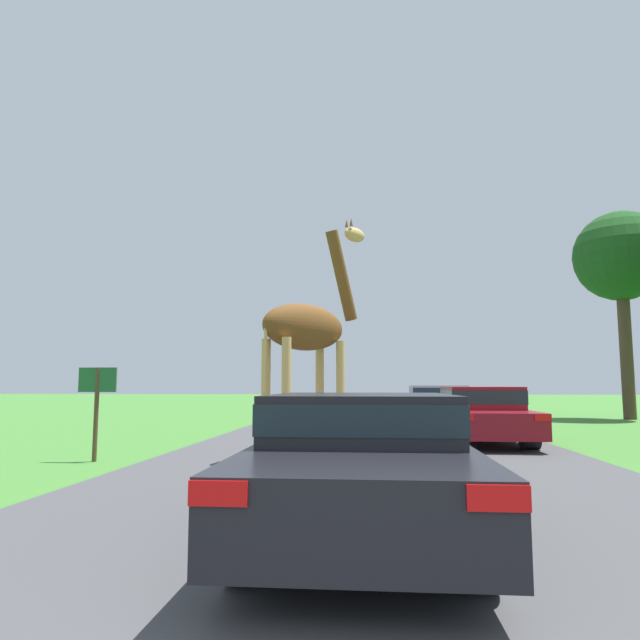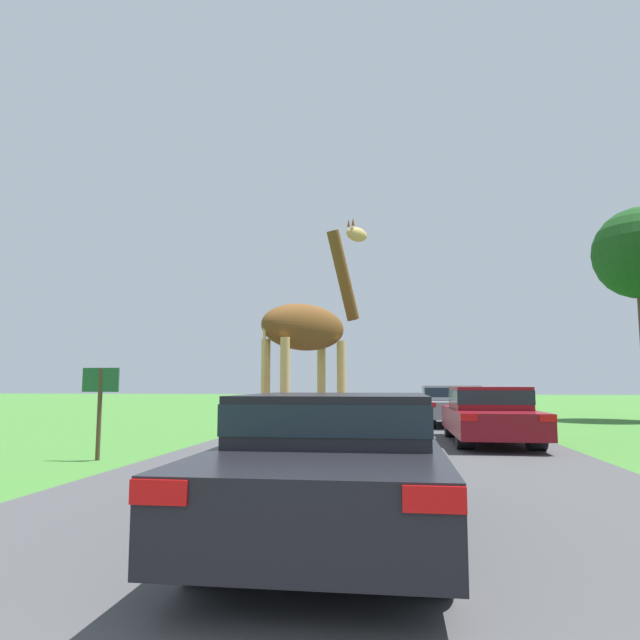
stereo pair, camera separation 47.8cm
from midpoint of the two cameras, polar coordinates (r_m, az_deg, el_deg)
The scene contains 6 objects.
road at distance 30.21m, azimuth 7.33°, elevation -8.99°, with size 8.19×120.00×0.00m.
giraffe_near_road at distance 10.82m, azimuth 0.13°, elevation -1.31°, with size 2.10×2.30×4.79m.
car_lead_maroon at distance 5.49m, azimuth 4.30°, elevation -13.39°, with size 1.82×4.69×1.27m.
car_queue_right at distance 19.84m, azimuth 13.63°, elevation -8.13°, with size 1.99×4.24×1.33m.
car_queue_left at distance 14.18m, azimuth 17.46°, elevation -8.85°, with size 1.81×4.78×1.31m.
sign_post at distance 11.15m, azimuth -19.99°, elevation -7.11°, with size 0.70×0.08×1.67m.
Camera 2 is at (0.45, -0.15, 1.36)m, focal length 32.00 mm.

